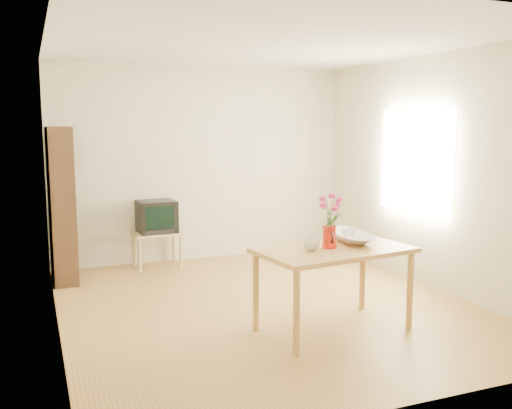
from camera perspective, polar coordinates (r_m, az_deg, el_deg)
name	(u,v)px	position (r m, az deg, el deg)	size (l,w,h in m)	color
room	(270,178)	(5.63, 1.39, 2.66)	(4.50, 4.50, 4.50)	olive
table	(334,258)	(5.09, 7.79, -5.29)	(1.43, 0.95, 0.75)	#A87739
tv_stand	(157,238)	(7.41, -9.86, -3.28)	(0.60, 0.45, 0.46)	tan
bookshelf	(62,210)	(6.98, -18.83, -0.53)	(0.28, 0.70, 1.80)	black
pitcher	(329,238)	(5.07, 7.33, -3.30)	(0.13, 0.21, 0.20)	red
flowers	(330,209)	(5.02, 7.40, -0.44)	(0.22, 0.22, 0.32)	#E93685
mug	(312,244)	(4.95, 5.60, -3.98)	(0.14, 0.14, 0.11)	white
bowl	(349,217)	(5.38, 9.32, -1.23)	(0.48, 0.48, 0.45)	white
teacup_a	(345,222)	(5.36, 8.94, -1.75)	(0.06, 0.06, 0.06)	white
teacup_b	(352,221)	(5.42, 9.60, -1.66)	(0.06, 0.06, 0.06)	white
television	(156,216)	(7.38, -9.94, -1.13)	(0.48, 0.46, 0.40)	black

